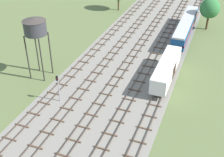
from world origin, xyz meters
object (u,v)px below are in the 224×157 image
object	(u,v)px
signal_post_nearest	(58,85)
freight_boxcar_centre_right_mid	(166,69)
passenger_coach_centre_right_midfar	(186,26)
water_tower	(35,27)

from	to	relation	value
signal_post_nearest	freight_boxcar_centre_right_mid	bearing A→B (deg)	40.39
freight_boxcar_centre_right_mid	passenger_coach_centre_right_midfar	xyz separation A→B (m)	(-0.01, 21.38, 0.16)
passenger_coach_centre_right_midfar	signal_post_nearest	distance (m)	37.34
passenger_coach_centre_right_midfar	water_tower	size ratio (longest dim) A/B	1.91
passenger_coach_centre_right_midfar	freight_boxcar_centre_right_mid	bearing A→B (deg)	-89.98
freight_boxcar_centre_right_mid	signal_post_nearest	bearing A→B (deg)	-139.61
freight_boxcar_centre_right_mid	signal_post_nearest	world-z (taller)	signal_post_nearest
water_tower	signal_post_nearest	world-z (taller)	water_tower
freight_boxcar_centre_right_mid	signal_post_nearest	xyz separation A→B (m)	(-15.04, -12.80, 0.78)
water_tower	signal_post_nearest	xyz separation A→B (m)	(7.31, -6.00, -6.55)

